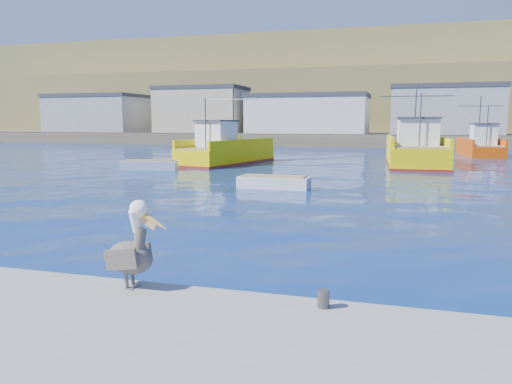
{
  "coord_description": "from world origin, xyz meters",
  "views": [
    {
      "loc": [
        4.12,
        -11.21,
        3.52
      ],
      "look_at": [
        -0.16,
        3.53,
        1.34
      ],
      "focal_mm": 35.0,
      "sensor_mm": 36.0,
      "label": 1
    }
  ],
  "objects_px": {
    "trawler_yellow_a": "(225,152)",
    "trawler_yellow_b": "(415,151)",
    "boat_orange": "(481,146)",
    "skiff_left": "(149,166)",
    "skiff_mid": "(274,183)",
    "pelican": "(132,250)"
  },
  "relations": [
    {
      "from": "skiff_left",
      "to": "pelican",
      "type": "bearing_deg",
      "value": -62.35
    },
    {
      "from": "skiff_mid",
      "to": "pelican",
      "type": "xyz_separation_m",
      "value": [
        1.79,
        -17.6,
        0.94
      ]
    },
    {
      "from": "boat_orange",
      "to": "skiff_left",
      "type": "height_order",
      "value": "boat_orange"
    },
    {
      "from": "trawler_yellow_b",
      "to": "boat_orange",
      "type": "height_order",
      "value": "trawler_yellow_b"
    },
    {
      "from": "trawler_yellow_b",
      "to": "pelican",
      "type": "xyz_separation_m",
      "value": [
        -5.73,
        -34.72,
        0.1
      ]
    },
    {
      "from": "trawler_yellow_a",
      "to": "boat_orange",
      "type": "relative_size",
      "value": 1.3
    },
    {
      "from": "boat_orange",
      "to": "skiff_left",
      "type": "relative_size",
      "value": 2.01
    },
    {
      "from": "trawler_yellow_a",
      "to": "pelican",
      "type": "height_order",
      "value": "trawler_yellow_a"
    },
    {
      "from": "trawler_yellow_a",
      "to": "skiff_mid",
      "type": "xyz_separation_m",
      "value": [
        7.74,
        -13.97,
        -0.74
      ]
    },
    {
      "from": "skiff_left",
      "to": "trawler_yellow_b",
      "type": "bearing_deg",
      "value": 27.41
    },
    {
      "from": "trawler_yellow_b",
      "to": "boat_orange",
      "type": "bearing_deg",
      "value": 62.44
    },
    {
      "from": "trawler_yellow_b",
      "to": "skiff_left",
      "type": "relative_size",
      "value": 2.96
    },
    {
      "from": "trawler_yellow_a",
      "to": "skiff_mid",
      "type": "bearing_deg",
      "value": -61.03
    },
    {
      "from": "trawler_yellow_a",
      "to": "trawler_yellow_b",
      "type": "bearing_deg",
      "value": 11.66
    },
    {
      "from": "trawler_yellow_b",
      "to": "skiff_left",
      "type": "bearing_deg",
      "value": -152.59
    },
    {
      "from": "skiff_left",
      "to": "pelican",
      "type": "distance_m",
      "value": 28.2
    },
    {
      "from": "pelican",
      "to": "skiff_left",
      "type": "bearing_deg",
      "value": 117.65
    },
    {
      "from": "trawler_yellow_b",
      "to": "boat_orange",
      "type": "xyz_separation_m",
      "value": [
        6.66,
        12.77,
        -0.07
      ]
    },
    {
      "from": "boat_orange",
      "to": "pelican",
      "type": "distance_m",
      "value": 49.08
    },
    {
      "from": "trawler_yellow_b",
      "to": "skiff_mid",
      "type": "distance_m",
      "value": 18.72
    },
    {
      "from": "trawler_yellow_b",
      "to": "boat_orange",
      "type": "distance_m",
      "value": 14.41
    },
    {
      "from": "skiff_left",
      "to": "skiff_mid",
      "type": "height_order",
      "value": "skiff_left"
    }
  ]
}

